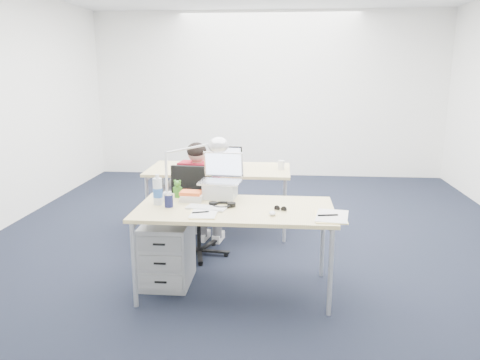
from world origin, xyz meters
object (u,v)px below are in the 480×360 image
object	(u,v)px
dark_laptop	(225,158)
far_cup	(281,165)
wireless_keyboard	(207,208)
desk_lamp	(186,168)
drawer_pedestal_near	(168,252)
computer_mouse	(272,213)
drawer_pedestal_far	(185,205)
bear_figurine	(178,188)
sunglasses	(280,209)
desk_near	(235,213)
desk_far	(219,172)
book_stack	(191,196)
cordless_phone	(160,187)
office_chair	(198,230)
headphones	(222,204)
can_koozie	(169,200)
silver_laptop	(220,176)
seated_person	(202,197)
water_bottle	(158,189)

from	to	relation	value
dark_laptop	far_cup	xyz separation A→B (m)	(0.63, 0.01, -0.08)
wireless_keyboard	desk_lamp	xyz separation A→B (m)	(-0.21, 0.23, 0.28)
drawer_pedestal_near	computer_mouse	world-z (taller)	computer_mouse
drawer_pedestal_far	wireless_keyboard	distance (m)	1.78
bear_figurine	sunglasses	size ratio (longest dim) A/B	1.45
far_cup	desk_near	bearing A→B (deg)	-103.58
desk_near	desk_far	size ratio (longest dim) A/B	1.00
desk_near	dark_laptop	distance (m)	1.56
book_stack	cordless_phone	world-z (taller)	cordless_phone
office_chair	drawer_pedestal_far	distance (m)	0.91
headphones	desk_lamp	distance (m)	0.45
computer_mouse	sunglasses	xyz separation A→B (m)	(0.06, 0.13, -0.00)
can_koozie	sunglasses	xyz separation A→B (m)	(0.91, -0.01, -0.04)
cordless_phone	computer_mouse	bearing A→B (deg)	-34.41
wireless_keyboard	cordless_phone	bearing A→B (deg)	153.99
drawer_pedestal_near	computer_mouse	bearing A→B (deg)	-17.47
desk_near	drawer_pedestal_near	xyz separation A→B (m)	(-0.60, 0.11, -0.41)
sunglasses	office_chair	bearing A→B (deg)	160.14
drawer_pedestal_far	headphones	world-z (taller)	headphones
dark_laptop	far_cup	distance (m)	0.64
drawer_pedestal_far	silver_laptop	xyz separation A→B (m)	(0.59, -1.28, 0.64)
computer_mouse	can_koozie	size ratio (longest dim) A/B	0.75
drawer_pedestal_near	wireless_keyboard	size ratio (longest dim) A/B	1.71
can_koozie	desk_near	bearing A→B (deg)	3.46
seated_person	can_koozie	world-z (taller)	seated_person
silver_laptop	far_cup	world-z (taller)	silver_laptop
water_bottle	book_stack	size ratio (longest dim) A/B	1.35
drawer_pedestal_far	sunglasses	xyz separation A→B (m)	(1.12, -1.63, 0.47)
far_cup	drawer_pedestal_far	bearing A→B (deg)	177.48
drawer_pedestal_near	water_bottle	bearing A→B (deg)	-123.36
silver_laptop	headphones	world-z (taller)	silver_laptop
sunglasses	drawer_pedestal_near	bearing A→B (deg)	-165.26
bear_figurine	book_stack	bearing A→B (deg)	-55.63
bear_figurine	silver_laptop	bearing A→B (deg)	-13.60
wireless_keyboard	book_stack	size ratio (longest dim) A/B	1.71
cordless_phone	drawer_pedestal_near	bearing A→B (deg)	-73.36
drawer_pedestal_far	silver_laptop	bearing A→B (deg)	-65.24
dark_laptop	desk_far	bearing A→B (deg)	174.39
seated_person	drawer_pedestal_far	bearing A→B (deg)	124.16
book_stack	cordless_phone	xyz separation A→B (m)	(-0.31, 0.16, 0.04)
silver_laptop	dark_laptop	bearing A→B (deg)	99.73
bear_figurine	dark_laptop	size ratio (longest dim) A/B	0.45
drawer_pedestal_far	water_bottle	world-z (taller)	water_bottle
water_bottle	cordless_phone	bearing A→B (deg)	100.51
can_koozie	dark_laptop	xyz separation A→B (m)	(0.28, 1.56, 0.07)
seated_person	silver_laptop	distance (m)	0.74
sunglasses	desk_far	bearing A→B (deg)	137.69
drawer_pedestal_near	drawer_pedestal_far	world-z (taller)	same
silver_laptop	dark_laptop	xyz separation A→B (m)	(-0.10, 1.22, -0.06)
computer_mouse	drawer_pedestal_near	bearing A→B (deg)	156.37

